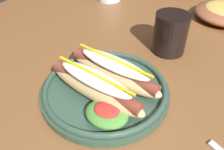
# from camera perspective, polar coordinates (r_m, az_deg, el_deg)

# --- Properties ---
(dining_table) EXTENTS (1.28, 1.03, 0.74)m
(dining_table) POSITION_cam_1_polar(r_m,az_deg,el_deg) (0.66, 9.56, -3.31)
(dining_table) COLOR brown
(dining_table) RESTS_ON ground_plane
(hot_dog_plate) EXTENTS (0.27, 0.27, 0.08)m
(hot_dog_plate) POSITION_cam_1_polar(r_m,az_deg,el_deg) (0.48, -1.69, -2.58)
(hot_dog_plate) COLOR #334C3D
(hot_dog_plate) RESTS_ON dining_table
(soda_cup) EXTENTS (0.09, 0.09, 0.10)m
(soda_cup) POSITION_cam_1_polar(r_m,az_deg,el_deg) (0.63, 13.82, 9.66)
(soda_cup) COLOR black
(soda_cup) RESTS_ON dining_table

